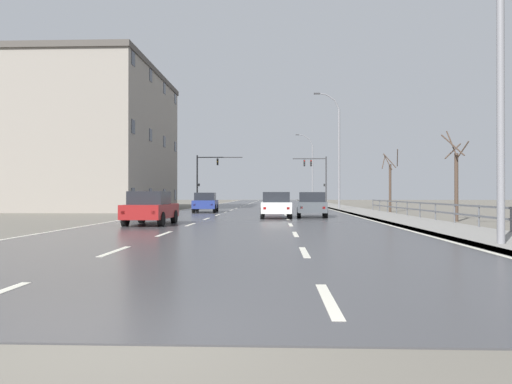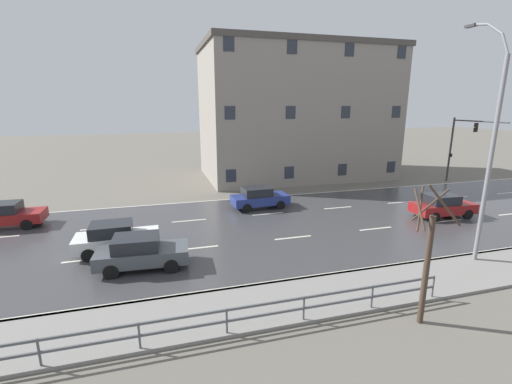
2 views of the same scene
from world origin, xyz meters
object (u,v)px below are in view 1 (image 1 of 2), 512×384
object	(u,v)px
street_lamp_foreground	(495,43)
street_lamp_midground	(337,152)
brick_building	(100,140)
traffic_signal_right	(318,172)
car_near_left	(276,205)
street_lamp_distant	(311,170)
car_near_right	(312,204)
car_far_right	(151,208)
car_far_left	(206,202)
car_mid_centre	(274,201)
traffic_signal_left	(206,172)

from	to	relation	value
street_lamp_foreground	street_lamp_midground	size ratio (longest dim) A/B	1.01
street_lamp_foreground	brick_building	xyz separation A→B (m)	(-22.46, 32.75, 1.13)
traffic_signal_right	car_near_left	distance (m)	32.01
street_lamp_distant	car_near_right	world-z (taller)	street_lamp_distant
brick_building	street_lamp_foreground	bearing A→B (deg)	-55.56
car_far_right	street_lamp_distant	bearing A→B (deg)	79.30
street_lamp_distant	traffic_signal_right	bearing A→B (deg)	-91.56
car_far_left	brick_building	distance (m)	14.43
car_near_right	car_mid_centre	distance (m)	19.36
car_mid_centre	brick_building	bearing A→B (deg)	-163.63
street_lamp_midground	brick_building	bearing A→B (deg)	-179.32
car_near_left	car_mid_centre	bearing A→B (deg)	90.03
street_lamp_midground	traffic_signal_right	distance (m)	14.75
street_lamp_foreground	car_near_left	world-z (taller)	street_lamp_foreground
street_lamp_midground	car_near_right	size ratio (longest dim) A/B	2.63
car_far_left	street_lamp_distant	bearing A→B (deg)	71.49
street_lamp_distant	car_mid_centre	xyz separation A→B (m)	(-5.93, -29.23, -4.63)
traffic_signal_left	street_lamp_distant	bearing A→B (deg)	54.20
traffic_signal_right	car_far_right	distance (m)	40.00
traffic_signal_left	car_near_right	xyz separation A→B (m)	(10.78, -28.65, -3.31)
street_lamp_midground	traffic_signal_left	xyz separation A→B (m)	(-14.31, 13.23, -1.28)
street_lamp_foreground	traffic_signal_right	world-z (taller)	street_lamp_foreground
car_far_left	car_mid_centre	bearing A→B (deg)	61.45
street_lamp_foreground	car_near_left	xyz separation A→B (m)	(-5.77, 16.31, -4.65)
car_near_left	brick_building	bearing A→B (deg)	134.92
street_lamp_foreground	car_near_right	world-z (taller)	street_lamp_foreground
traffic_signal_left	car_near_left	world-z (taller)	traffic_signal_left
traffic_signal_left	brick_building	distance (m)	15.96
car_far_left	car_mid_centre	distance (m)	12.47
street_lamp_distant	traffic_signal_left	bearing A→B (deg)	-125.80
traffic_signal_right	car_mid_centre	xyz separation A→B (m)	(-5.44, -10.90, -3.35)
street_lamp_foreground	car_far_right	xyz separation A→B (m)	(-11.63, 9.43, -4.65)
car_far_left	car_far_right	bearing A→B (deg)	-93.80
traffic_signal_right	car_far_left	bearing A→B (deg)	-116.09
car_near_right	car_far_left	distance (m)	11.19
street_lamp_distant	car_far_left	bearing A→B (deg)	-105.65
street_lamp_midground	car_mid_centre	size ratio (longest dim) A/B	2.64
car_far_left	car_far_right	world-z (taller)	same
car_near_right	car_far_right	bearing A→B (deg)	-131.41
car_near_right	car_far_left	xyz separation A→B (m)	(-7.84, 7.97, 0.00)
street_lamp_distant	car_near_left	world-z (taller)	street_lamp_distant
car_near_right	car_far_left	world-z (taller)	same
street_lamp_distant	car_near_right	distance (m)	48.79
car_near_left	car_mid_centre	world-z (taller)	same
car_near_right	car_far_right	world-z (taller)	same
street_lamp_foreground	street_lamp_midground	world-z (taller)	street_lamp_foreground
car_near_left	car_far_right	size ratio (longest dim) A/B	1.00
street_lamp_distant	car_far_left	distance (m)	42.28
traffic_signal_left	car_near_left	distance (m)	31.31
street_lamp_midground	car_near_left	world-z (taller)	street_lamp_midground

